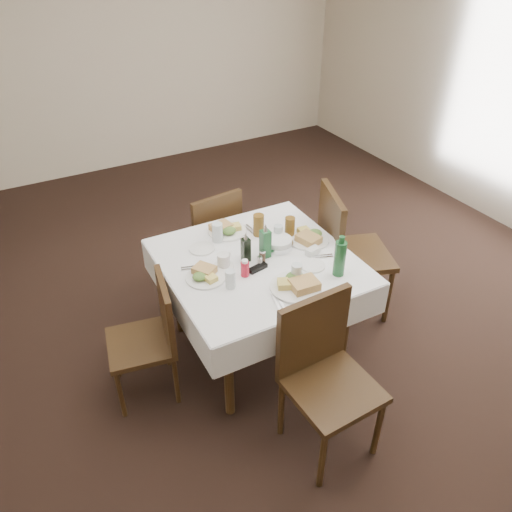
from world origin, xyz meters
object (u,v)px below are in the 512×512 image
at_px(chair_north, 212,235).
at_px(water_w, 231,279).
at_px(dining_table, 258,271).
at_px(ketchup_bottle, 245,268).
at_px(chair_west, 152,332).
at_px(water_n, 217,232).
at_px(oil_cruet_green, 265,243).
at_px(chair_east, 344,246).
at_px(chair_south, 323,367).
at_px(water_e, 278,233).
at_px(water_s, 297,273).
at_px(oil_cruet_dark, 246,249).
at_px(coffee_mug, 224,261).
at_px(green_bottle, 340,258).
at_px(bread_basket, 279,243).

xyz_separation_m(chair_north, water_w, (-0.31, -0.96, 0.31)).
bearing_deg(dining_table, ketchup_bottle, -144.86).
bearing_deg(chair_west, water_n, 28.43).
bearing_deg(ketchup_bottle, oil_cruet_green, 29.61).
bearing_deg(chair_east, dining_table, -174.94).
bearing_deg(water_n, chair_west, -151.57).
distance_m(chair_south, water_e, 1.02).
height_order(dining_table, chair_east, chair_east).
relative_size(water_n, water_s, 1.10).
relative_size(water_e, water_w, 0.97).
xyz_separation_m(water_n, oil_cruet_green, (0.19, -0.32, 0.04)).
relative_size(chair_west, water_n, 6.29).
bearing_deg(oil_cruet_dark, chair_west, -176.88).
distance_m(oil_cruet_green, coffee_mug, 0.29).
distance_m(water_s, coffee_mug, 0.47).
bearing_deg(coffee_mug, chair_north, 71.56).
height_order(water_e, water_w, water_w).
bearing_deg(chair_north, green_bottle, -74.32).
relative_size(dining_table, chair_north, 1.35).
bearing_deg(bread_basket, dining_table, -161.51).
bearing_deg(ketchup_bottle, bread_basket, 26.42).
xyz_separation_m(chair_west, ketchup_bottle, (0.59, -0.10, 0.34)).
xyz_separation_m(chair_west, bread_basket, (0.93, 0.07, 0.32)).
bearing_deg(water_w, ketchup_bottle, 24.98).
distance_m(dining_table, ketchup_bottle, 0.23).
xyz_separation_m(dining_table, ketchup_bottle, (-0.15, -0.11, 0.14)).
relative_size(chair_west, green_bottle, 3.07).
height_order(chair_west, coffee_mug, coffee_mug).
relative_size(water_e, oil_cruet_green, 0.46).
height_order(water_w, oil_cruet_green, oil_cruet_green).
relative_size(ketchup_bottle, green_bottle, 0.42).
distance_m(dining_table, chair_south, 0.81).
xyz_separation_m(chair_east, water_e, (-0.53, 0.07, 0.23)).
relative_size(bread_basket, coffee_mug, 1.48).
height_order(dining_table, oil_cruet_green, oil_cruet_green).
height_order(water_s, water_e, water_s).
distance_m(chair_east, chair_west, 1.51).
bearing_deg(bread_basket, ketchup_bottle, -153.58).
bearing_deg(water_w, chair_north, 72.31).
distance_m(water_e, oil_cruet_dark, 0.32).
xyz_separation_m(bread_basket, oil_cruet_green, (-0.13, -0.05, 0.07)).
bearing_deg(water_n, ketchup_bottle, -93.21).
distance_m(chair_east, green_bottle, 0.67).
relative_size(water_n, water_w, 1.15).
bearing_deg(oil_cruet_green, water_s, -84.57).
relative_size(chair_north, water_n, 6.73).
bearing_deg(chair_north, chair_west, -134.05).
relative_size(bread_basket, green_bottle, 0.72).
height_order(chair_north, chair_south, chair_south).
bearing_deg(chair_east, chair_south, -132.83).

